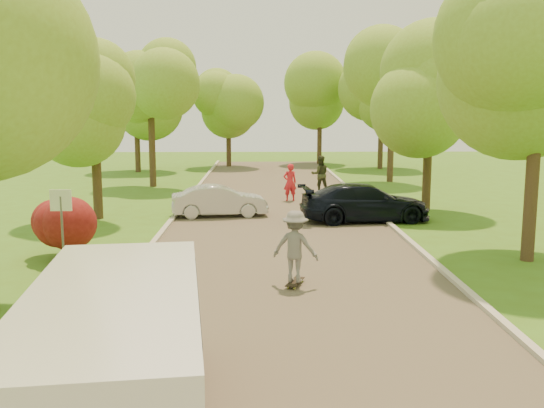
{
  "coord_description": "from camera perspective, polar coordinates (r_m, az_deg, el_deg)",
  "views": [
    {
      "loc": [
        -0.72,
        -11.41,
        4.18
      ],
      "look_at": [
        -0.33,
        7.14,
        1.3
      ],
      "focal_mm": 40.0,
      "sensor_mm": 36.0,
      "label": 1
    }
  ],
  "objects": [
    {
      "name": "ground",
      "position": [
        12.18,
        2.29,
        -11.27
      ],
      "size": [
        100.0,
        100.0,
        0.0
      ],
      "primitive_type": "plane",
      "color": "#416C19",
      "rests_on": "ground"
    },
    {
      "name": "dark_sedan",
      "position": [
        23.18,
        8.72,
        0.12
      ],
      "size": [
        5.11,
        2.51,
        1.43
      ],
      "primitive_type": "imported",
      "rotation": [
        0.0,
        0.0,
        1.68
      ],
      "color": "black",
      "rests_on": "ground"
    },
    {
      "name": "longboard",
      "position": [
        14.67,
        2.18,
        -7.35
      ],
      "size": [
        0.53,
        0.91,
        0.1
      ],
      "rotation": [
        0.0,
        0.0,
        2.8
      ],
      "color": "black",
      "rests_on": "ground"
    },
    {
      "name": "tree_bg_d",
      "position": [
        47.68,
        4.81,
        10.16
      ],
      "size": [
        5.12,
        5.0,
        7.72
      ],
      "color": "#382619",
      "rests_on": "ground"
    },
    {
      "name": "silver_sedan",
      "position": [
        24.07,
        -4.97,
        0.29
      ],
      "size": [
        3.91,
        1.82,
        1.24
      ],
      "primitive_type": "imported",
      "rotation": [
        0.0,
        0.0,
        1.71
      ],
      "color": "#BBBBC1",
      "rests_on": "ground"
    },
    {
      "name": "tree_r_midb",
      "position": [
        26.45,
        15.08,
        10.04
      ],
      "size": [
        4.51,
        4.4,
        7.01
      ],
      "color": "#382619",
      "rests_on": "ground"
    },
    {
      "name": "curb_right",
      "position": [
        20.41,
        12.34,
        -3.03
      ],
      "size": [
        0.18,
        60.0,
        0.12
      ],
      "primitive_type": "cube",
      "color": "#B2AD9E",
      "rests_on": "ground"
    },
    {
      "name": "tree_bg_c",
      "position": [
        45.47,
        -3.87,
        9.87
      ],
      "size": [
        4.92,
        4.8,
        7.33
      ],
      "color": "#382619",
      "rests_on": "ground"
    },
    {
      "name": "curb_left",
      "position": [
        20.12,
        -10.73,
        -3.15
      ],
      "size": [
        0.18,
        60.0,
        0.12
      ],
      "primitive_type": "cube",
      "color": "#B2AD9E",
      "rests_on": "ground"
    },
    {
      "name": "minivan",
      "position": [
        8.14,
        -14.5,
        -14.06
      ],
      "size": [
        2.75,
        5.59,
        2.0
      ],
      "rotation": [
        0.0,
        0.0,
        0.12
      ],
      "color": "white",
      "rests_on": "ground"
    },
    {
      "name": "tree_bg_a",
      "position": [
        42.2,
        -12.42,
        10.16
      ],
      "size": [
        5.12,
        5.0,
        7.72
      ],
      "color": "#382619",
      "rests_on": "ground"
    },
    {
      "name": "skateboarder",
      "position": [
        14.45,
        2.2,
        -4.01
      ],
      "size": [
        1.26,
        0.97,
        1.72
      ],
      "primitive_type": "imported",
      "rotation": [
        0.0,
        0.0,
        2.8
      ],
      "color": "slate",
      "rests_on": "longboard"
    },
    {
      "name": "person_striped",
      "position": [
        28.05,
        1.7,
        2.04
      ],
      "size": [
        0.71,
        0.55,
        1.74
      ],
      "primitive_type": "imported",
      "rotation": [
        0.0,
        0.0,
        3.38
      ],
      "color": "red",
      "rests_on": "ground"
    },
    {
      "name": "tree_r_far",
      "position": [
        36.33,
        11.66,
        11.25
      ],
      "size": [
        5.33,
        5.2,
        8.34
      ],
      "color": "#382619",
      "rests_on": "ground"
    },
    {
      "name": "tree_l_far",
      "position": [
        33.91,
        -11.03,
        10.84
      ],
      "size": [
        4.92,
        4.8,
        7.79
      ],
      "color": "#382619",
      "rests_on": "ground"
    },
    {
      "name": "tree_bg_b",
      "position": [
        44.34,
        10.6,
        10.43
      ],
      "size": [
        5.12,
        5.0,
        7.95
      ],
      "color": "#382619",
      "rests_on": "ground"
    },
    {
      "name": "road",
      "position": [
        19.87,
        0.89,
        -3.31
      ],
      "size": [
        8.0,
        60.0,
        0.01
      ],
      "primitive_type": "cube",
      "color": "#4C4438",
      "rests_on": "ground"
    },
    {
      "name": "street_sign",
      "position": [
        16.44,
        -19.21,
        -0.83
      ],
      "size": [
        0.55,
        0.06,
        2.17
      ],
      "color": "#59595E",
      "rests_on": "ground"
    },
    {
      "name": "red_shrub",
      "position": [
        18.07,
        -19.19,
        -1.49
      ],
      "size": [
        1.7,
        1.7,
        1.95
      ],
      "color": "#382619",
      "rests_on": "ground"
    },
    {
      "name": "tree_l_midb",
      "position": [
        24.2,
        -16.03,
        9.45
      ],
      "size": [
        4.3,
        4.2,
        6.62
      ],
      "color": "#382619",
      "rests_on": "ground"
    },
    {
      "name": "person_olive",
      "position": [
        30.97,
        4.54,
        2.81
      ],
      "size": [
        1.0,
        0.81,
        1.9
      ],
      "primitive_type": "imported",
      "rotation": [
        0.0,
        0.0,
        3.25
      ],
      "color": "#2E341F",
      "rests_on": "ground"
    }
  ]
}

